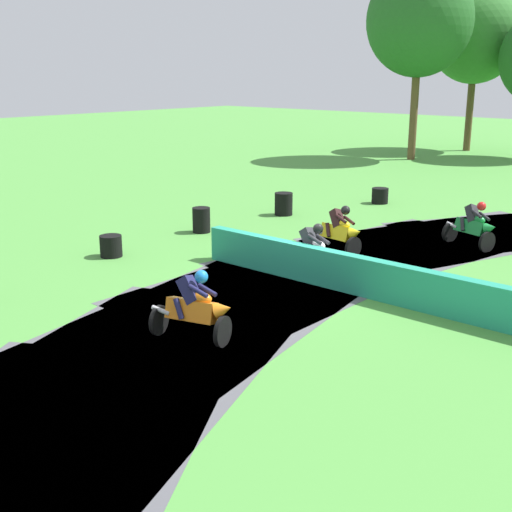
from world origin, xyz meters
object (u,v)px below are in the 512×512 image
(tire_stack_mid_a, at_px, (284,204))
(tire_stack_far, at_px, (111,246))
(motorcycle_lead_green, at_px, (474,226))
(motorcycle_trailing_white, at_px, (313,252))
(motorcycle_chase_yellow, at_px, (339,231))
(tire_stack_mid_b, at_px, (201,220))
(tire_stack_near, at_px, (380,196))
(motorcycle_fourth_orange, at_px, (195,307))

(tire_stack_mid_a, relative_size, tire_stack_far, 1.31)
(motorcycle_lead_green, xyz_separation_m, motorcycle_trailing_white, (-1.70, -5.55, 0.02))
(motorcycle_lead_green, xyz_separation_m, tire_stack_far, (-7.07, -7.69, -0.33))
(motorcycle_chase_yellow, xyz_separation_m, tire_stack_mid_b, (-4.71, -0.85, -0.24))
(motorcycle_chase_yellow, distance_m, tire_stack_mid_b, 4.79)
(motorcycle_chase_yellow, relative_size, tire_stack_far, 2.80)
(tire_stack_mid_a, bearing_deg, motorcycle_chase_yellow, -33.70)
(motorcycle_chase_yellow, distance_m, motorcycle_trailing_white, 2.53)
(tire_stack_near, height_order, tire_stack_mid_b, tire_stack_mid_b)
(tire_stack_far, bearing_deg, motorcycle_trailing_white, 21.77)
(motorcycle_chase_yellow, relative_size, tire_stack_near, 2.70)
(motorcycle_chase_yellow, bearing_deg, tire_stack_far, -134.88)
(tire_stack_near, relative_size, tire_stack_mid_b, 0.79)
(motorcycle_chase_yellow, bearing_deg, motorcycle_fourth_orange, -77.53)
(motorcycle_fourth_orange, distance_m, tire_stack_mid_a, 11.65)
(motorcycle_chase_yellow, bearing_deg, motorcycle_trailing_white, -70.28)
(motorcycle_lead_green, bearing_deg, tire_stack_far, -132.59)
(motorcycle_lead_green, height_order, tire_stack_mid_a, motorcycle_lead_green)
(tire_stack_near, height_order, tire_stack_mid_a, tire_stack_mid_a)
(tire_stack_mid_a, height_order, tire_stack_far, tire_stack_mid_a)
(motorcycle_lead_green, bearing_deg, tire_stack_near, 144.46)
(motorcycle_lead_green, bearing_deg, motorcycle_chase_yellow, -128.98)
(motorcycle_fourth_orange, xyz_separation_m, tire_stack_far, (-6.07, 2.53, -0.35))
(motorcycle_chase_yellow, relative_size, tire_stack_mid_b, 2.14)
(motorcycle_lead_green, bearing_deg, tire_stack_mid_a, -178.22)
(motorcycle_chase_yellow, xyz_separation_m, tire_stack_near, (-2.97, 7.11, -0.34))
(tire_stack_near, height_order, tire_stack_far, same)
(motorcycle_fourth_orange, bearing_deg, motorcycle_lead_green, 84.43)
(motorcycle_chase_yellow, relative_size, motorcycle_trailing_white, 1.02)
(tire_stack_mid_b, xyz_separation_m, tire_stack_far, (0.20, -3.68, -0.10))
(motorcycle_trailing_white, xyz_separation_m, tire_stack_far, (-5.36, -2.14, -0.35))
(motorcycle_trailing_white, distance_m, tire_stack_near, 10.24)
(tire_stack_near, relative_size, tire_stack_mid_a, 0.79)
(motorcycle_lead_green, relative_size, motorcycle_fourth_orange, 1.03)
(motorcycle_trailing_white, distance_m, motorcycle_fourth_orange, 4.72)
(motorcycle_lead_green, height_order, tire_stack_mid_b, motorcycle_lead_green)
(tire_stack_near, distance_m, tire_stack_mid_b, 8.15)
(tire_stack_mid_a, bearing_deg, motorcycle_lead_green, 1.78)
(motorcycle_trailing_white, height_order, tire_stack_far, motorcycle_trailing_white)
(tire_stack_near, bearing_deg, motorcycle_fourth_orange, -72.27)
(tire_stack_mid_b, bearing_deg, motorcycle_lead_green, 28.90)
(motorcycle_trailing_white, relative_size, tire_stack_near, 2.65)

